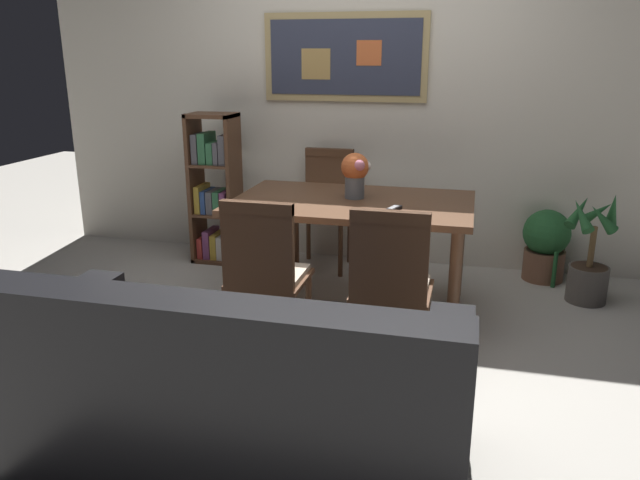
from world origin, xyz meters
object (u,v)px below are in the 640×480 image
potted_ivy (546,244)px  flower_vase (355,172)px  dining_chair_far_left (326,198)px  tv_remote (393,209)px  dining_chair_near_right (391,278)px  dining_table (352,214)px  dining_chair_near_left (265,267)px  leather_couch (231,401)px  potted_palm (589,262)px  bookshelf (215,194)px

potted_ivy → flower_vase: (-1.28, -0.80, 0.62)m
potted_ivy → flower_vase: flower_vase is taller
dining_chair_far_left → tv_remote: 1.23m
dining_chair_near_right → dining_chair_far_left: 1.79m
potted_ivy → dining_table: bearing=-146.0°
dining_chair_near_left → tv_remote: size_ratio=5.62×
dining_chair_near_right → flower_vase: (-0.36, 0.89, 0.36)m
dining_table → leather_couch: bearing=-94.3°
dining_chair_near_left → potted_palm: dining_chair_near_left is taller
dining_chair_far_left → dining_chair_near_left: (0.06, -1.62, 0.00)m
flower_vase → bookshelf: bearing=153.2°
leather_couch → bookshelf: bearing=114.5°
dining_chair_near_right → dining_table: bearing=113.5°
dining_chair_far_left → tv_remote: size_ratio=5.62×
dining_chair_near_right → potted_ivy: (0.92, 1.70, -0.26)m
bookshelf → tv_remote: size_ratio=7.27×
dining_table → dining_chair_far_left: 0.89m
dining_chair_near_right → leather_couch: (-0.49, -0.91, -0.23)m
tv_remote → dining_chair_near_right: bearing=-82.9°
leather_couch → flower_vase: flower_vase is taller
flower_vase → dining_chair_near_right: bearing=-68.1°
potted_ivy → tv_remote: bearing=-132.7°
dining_table → dining_chair_near_left: 0.88m
dining_chair_far_left → bookshelf: bearing=-172.6°
leather_couch → potted_ivy: bearing=61.6°
potted_ivy → potted_palm: bearing=-57.2°
dining_table → dining_chair_near_right: (0.36, -0.83, -0.10)m
dining_chair_far_left → leather_couch: bearing=-84.8°
dining_chair_near_left → leather_couch: dining_chair_near_left is taller
dining_chair_near_right → dining_chair_near_left: (-0.67, 0.02, 0.00)m
dining_chair_near_left → bookshelf: bearing=121.8°
dining_table → potted_palm: bearing=17.8°
tv_remote → bookshelf: bearing=149.3°
potted_ivy → tv_remote: (-0.99, -1.08, 0.46)m
bookshelf → flower_vase: bearing=-26.8°
leather_couch → potted_ivy: leather_couch is taller
dining_table → dining_chair_near_right: 0.91m
dining_table → flower_vase: (0.00, 0.06, 0.26)m
bookshelf → potted_ivy: size_ratio=2.05×
potted_palm → flower_vase: 1.69m
dining_chair_far_left → dining_chair_near_right: bearing=-66.1°
leather_couch → potted_palm: bearing=53.5°
dining_table → potted_ivy: (1.28, 0.86, -0.36)m
potted_palm → dining_table: bearing=-162.2°
leather_couch → dining_chair_near_right: bearing=61.5°
dining_chair_near_right → flower_vase: 1.03m
dining_table → bookshelf: (-1.24, 0.69, -0.09)m
dining_chair_near_right → dining_chair_near_left: bearing=178.7°
dining_chair_near_left → bookshelf: bookshelf is taller
dining_table → potted_ivy: dining_table is taller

